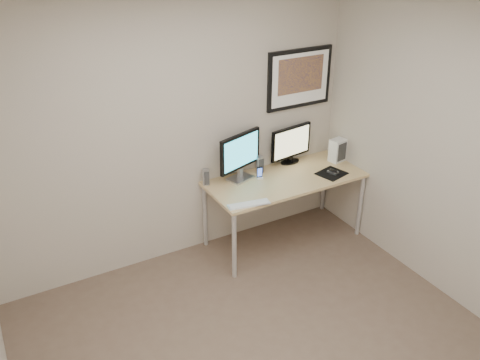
{
  "coord_description": "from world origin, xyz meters",
  "views": [
    {
      "loc": [
        -1.62,
        -2.39,
        3.04
      ],
      "look_at": [
        0.34,
        1.1,
        0.99
      ],
      "focal_mm": 38.0,
      "sensor_mm": 36.0,
      "label": 1
    }
  ],
  "objects_px": {
    "framed_art": "(300,78)",
    "monitor_large": "(240,155)",
    "phone_dock": "(260,173)",
    "fan_unit": "(338,150)",
    "speaker_left": "(206,177)",
    "speaker_right": "(259,165)",
    "keyboard": "(249,204)",
    "monitor_tv": "(291,144)",
    "desk": "(285,184)"
  },
  "relations": [
    {
      "from": "keyboard",
      "to": "phone_dock",
      "type": "bearing_deg",
      "value": 58.64
    },
    {
      "from": "speaker_left",
      "to": "keyboard",
      "type": "distance_m",
      "value": 0.58
    },
    {
      "from": "fan_unit",
      "to": "phone_dock",
      "type": "bearing_deg",
      "value": 166.37
    },
    {
      "from": "desk",
      "to": "monitor_large",
      "type": "bearing_deg",
      "value": 153.68
    },
    {
      "from": "framed_art",
      "to": "speaker_right",
      "type": "xyz_separation_m",
      "value": [
        -0.52,
        -0.1,
        -0.8
      ]
    },
    {
      "from": "monitor_large",
      "to": "framed_art",
      "type": "bearing_deg",
      "value": -8.69
    },
    {
      "from": "monitor_large",
      "to": "speaker_left",
      "type": "bearing_deg",
      "value": 151.73
    },
    {
      "from": "desk",
      "to": "speaker_right",
      "type": "xyz_separation_m",
      "value": [
        -0.17,
        0.23,
        0.16
      ]
    },
    {
      "from": "speaker_right",
      "to": "fan_unit",
      "type": "bearing_deg",
      "value": -7.67
    },
    {
      "from": "framed_art",
      "to": "monitor_tv",
      "type": "height_order",
      "value": "framed_art"
    },
    {
      "from": "speaker_left",
      "to": "framed_art",
      "type": "bearing_deg",
      "value": 16.69
    },
    {
      "from": "framed_art",
      "to": "monitor_large",
      "type": "distance_m",
      "value": 0.99
    },
    {
      "from": "speaker_left",
      "to": "phone_dock",
      "type": "height_order",
      "value": "speaker_left"
    },
    {
      "from": "phone_dock",
      "to": "fan_unit",
      "type": "xyz_separation_m",
      "value": [
        0.94,
        -0.05,
        0.06
      ]
    },
    {
      "from": "monitor_tv",
      "to": "framed_art",
      "type": "bearing_deg",
      "value": 18.46
    },
    {
      "from": "desk",
      "to": "phone_dock",
      "type": "bearing_deg",
      "value": 152.84
    },
    {
      "from": "fan_unit",
      "to": "desk",
      "type": "bearing_deg",
      "value": 175.04
    },
    {
      "from": "framed_art",
      "to": "keyboard",
      "type": "distance_m",
      "value": 1.43
    },
    {
      "from": "framed_art",
      "to": "phone_dock",
      "type": "distance_m",
      "value": 1.03
    },
    {
      "from": "speaker_right",
      "to": "keyboard",
      "type": "relative_size",
      "value": 0.47
    },
    {
      "from": "monitor_tv",
      "to": "keyboard",
      "type": "distance_m",
      "value": 1.03
    },
    {
      "from": "framed_art",
      "to": "speaker_right",
      "type": "height_order",
      "value": "framed_art"
    },
    {
      "from": "fan_unit",
      "to": "keyboard",
      "type": "bearing_deg",
      "value": -175.31
    },
    {
      "from": "speaker_left",
      "to": "keyboard",
      "type": "relative_size",
      "value": 0.42
    },
    {
      "from": "desk",
      "to": "framed_art",
      "type": "height_order",
      "value": "framed_art"
    },
    {
      "from": "framed_art",
      "to": "phone_dock",
      "type": "relative_size",
      "value": 5.86
    },
    {
      "from": "monitor_large",
      "to": "desk",
      "type": "bearing_deg",
      "value": -44.69
    },
    {
      "from": "keyboard",
      "to": "speaker_right",
      "type": "bearing_deg",
      "value": 60.68
    },
    {
      "from": "framed_art",
      "to": "speaker_right",
      "type": "bearing_deg",
      "value": -168.66
    },
    {
      "from": "fan_unit",
      "to": "monitor_large",
      "type": "bearing_deg",
      "value": 162.61
    },
    {
      "from": "speaker_left",
      "to": "speaker_right",
      "type": "height_order",
      "value": "speaker_right"
    },
    {
      "from": "keyboard",
      "to": "fan_unit",
      "type": "relative_size",
      "value": 1.59
    },
    {
      "from": "monitor_tv",
      "to": "fan_unit",
      "type": "height_order",
      "value": "monitor_tv"
    },
    {
      "from": "monitor_large",
      "to": "speaker_right",
      "type": "height_order",
      "value": "monitor_large"
    },
    {
      "from": "monitor_tv",
      "to": "keyboard",
      "type": "bearing_deg",
      "value": -154.35
    },
    {
      "from": "framed_art",
      "to": "speaker_right",
      "type": "relative_size",
      "value": 4.07
    },
    {
      "from": "desk",
      "to": "framed_art",
      "type": "bearing_deg",
      "value": 43.46
    },
    {
      "from": "monitor_large",
      "to": "speaker_left",
      "type": "height_order",
      "value": "monitor_large"
    },
    {
      "from": "monitor_large",
      "to": "phone_dock",
      "type": "height_order",
      "value": "monitor_large"
    },
    {
      "from": "keyboard",
      "to": "monitor_large",
      "type": "bearing_deg",
      "value": 79.57
    },
    {
      "from": "framed_art",
      "to": "keyboard",
      "type": "bearing_deg",
      "value": -146.71
    },
    {
      "from": "monitor_large",
      "to": "speaker_right",
      "type": "relative_size",
      "value": 2.8
    },
    {
      "from": "speaker_left",
      "to": "phone_dock",
      "type": "bearing_deg",
      "value": -2.19
    },
    {
      "from": "framed_art",
      "to": "monitor_tv",
      "type": "xyz_separation_m",
      "value": [
        -0.1,
        -0.05,
        -0.67
      ]
    },
    {
      "from": "speaker_left",
      "to": "fan_unit",
      "type": "bearing_deg",
      "value": 5.7
    },
    {
      "from": "monitor_tv",
      "to": "keyboard",
      "type": "height_order",
      "value": "monitor_tv"
    },
    {
      "from": "phone_dock",
      "to": "fan_unit",
      "type": "relative_size",
      "value": 0.52
    },
    {
      "from": "speaker_left",
      "to": "speaker_right",
      "type": "relative_size",
      "value": 0.9
    },
    {
      "from": "speaker_right",
      "to": "phone_dock",
      "type": "bearing_deg",
      "value": -118.18
    },
    {
      "from": "framed_art",
      "to": "fan_unit",
      "type": "bearing_deg",
      "value": -35.91
    }
  ]
}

